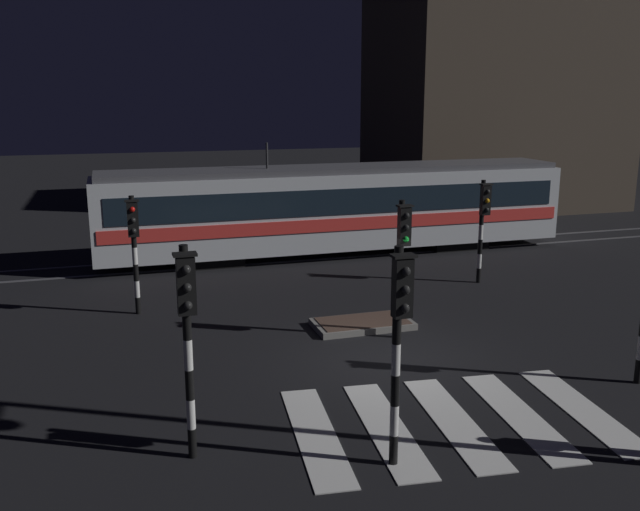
# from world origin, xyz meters

# --- Properties ---
(ground_plane) EXTENTS (120.00, 120.00, 0.00)m
(ground_plane) POSITION_xyz_m (0.00, 0.00, 0.00)
(ground_plane) COLOR black
(rail_near) EXTENTS (80.00, 0.12, 0.03)m
(rail_near) POSITION_xyz_m (0.00, 9.59, 0.01)
(rail_near) COLOR #59595E
(rail_near) RESTS_ON ground
(rail_far) EXTENTS (80.00, 0.12, 0.03)m
(rail_far) POSITION_xyz_m (0.00, 11.02, 0.01)
(rail_far) COLOR #59595E
(rail_far) RESTS_ON ground
(crosswalk_zebra) EXTENTS (6.15, 4.26, 0.02)m
(crosswalk_zebra) POSITION_xyz_m (0.00, -3.12, 0.01)
(crosswalk_zebra) COLOR silver
(crosswalk_zebra) RESTS_ON ground
(traffic_island) EXTENTS (2.49, 1.28, 0.18)m
(traffic_island) POSITION_xyz_m (0.26, 2.25, 0.09)
(traffic_island) COLOR slate
(traffic_island) RESTS_ON ground
(traffic_light_corner_near_left) EXTENTS (0.36, 0.42, 3.55)m
(traffic_light_corner_near_left) POSITION_xyz_m (-4.66, -3.07, 2.34)
(traffic_light_corner_near_left) COLOR black
(traffic_light_corner_near_left) RESTS_ON ground
(traffic_light_corner_far_left) EXTENTS (0.36, 0.42, 3.21)m
(traffic_light_corner_far_left) POSITION_xyz_m (-5.14, 4.99, 2.12)
(traffic_light_corner_far_left) COLOR black
(traffic_light_corner_far_left) RESTS_ON ground
(traffic_light_kerb_mid_left) EXTENTS (0.36, 0.42, 3.58)m
(traffic_light_kerb_mid_left) POSITION_xyz_m (-1.63, -4.24, 2.36)
(traffic_light_kerb_mid_left) COLOR black
(traffic_light_kerb_mid_left) RESTS_ON ground
(traffic_light_median_centre) EXTENTS (0.36, 0.42, 3.38)m
(traffic_light_median_centre) POSITION_xyz_m (0.83, 1.20, 2.23)
(traffic_light_median_centre) COLOR black
(traffic_light_median_centre) RESTS_ON ground
(traffic_light_corner_far_right) EXTENTS (0.36, 0.42, 3.24)m
(traffic_light_corner_far_right) POSITION_xyz_m (5.26, 5.10, 2.14)
(traffic_light_corner_far_right) COLOR black
(traffic_light_corner_far_right) RESTS_ON ground
(tram) EXTENTS (17.35, 2.58, 4.15)m
(tram) POSITION_xyz_m (2.25, 10.30, 1.75)
(tram) COLOR silver
(tram) RESTS_ON ground
(building_backdrop) EXTENTS (11.90, 8.00, 12.01)m
(building_backdrop) POSITION_xyz_m (13.81, 18.96, 6.00)
(building_backdrop) COLOR #42382D
(building_backdrop) RESTS_ON ground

